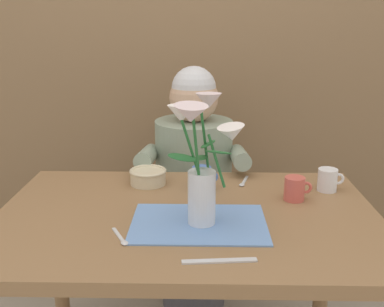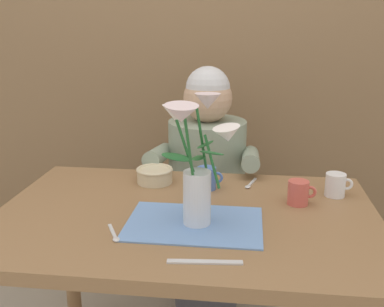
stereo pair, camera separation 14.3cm
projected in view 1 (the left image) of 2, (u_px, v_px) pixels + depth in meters
The scene contains 12 objects.
wood_panel_backdrop at pixel (194, 34), 2.30m from camera, with size 4.00×0.10×2.50m, color brown.
dining_table at pixel (187, 241), 1.46m from camera, with size 1.20×0.80×0.74m.
seated_person at pixel (194, 194), 2.08m from camera, with size 0.45×0.47×1.14m.
striped_placemat at pixel (199, 223), 1.36m from camera, with size 0.40×0.28×0.01m, color #6B93D1.
flower_vase at pixel (202, 155), 1.30m from camera, with size 0.25×0.31×0.38m.
ceramic_bowl at pixel (148, 176), 1.68m from camera, with size 0.14×0.14×0.06m.
dinner_knife at pixel (219, 261), 1.15m from camera, with size 0.19×0.02×0.01m, color silver.
ceramic_mug at pixel (295, 189), 1.53m from camera, with size 0.09×0.07×0.08m.
coffee_cup at pixel (328, 180), 1.61m from camera, with size 0.09×0.07×0.08m.
tea_cup at pixel (202, 178), 1.63m from camera, with size 0.09×0.07×0.08m.
spoon_0 at pixel (122, 239), 1.26m from camera, with size 0.07×0.11×0.01m.
spoon_1 at pixel (243, 183), 1.69m from camera, with size 0.05×0.12×0.01m.
Camera 1 is at (0.04, -1.32, 1.33)m, focal length 42.93 mm.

